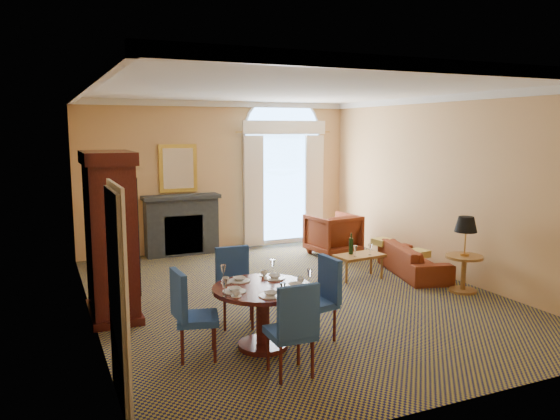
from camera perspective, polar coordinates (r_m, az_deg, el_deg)
name	(u,v)px	position (r m, az deg, el deg)	size (l,w,h in m)	color
ground	(293,295)	(8.76, 1.35, -8.88)	(7.50, 7.50, 0.00)	#13123A
room_envelope	(274,135)	(8.96, -0.59, 7.81)	(6.04, 7.52, 3.45)	tan
armoire	(111,238)	(7.91, -17.29, -2.83)	(0.66, 1.18, 2.31)	#3F130E
dining_table	(263,302)	(6.59, -1.81, -9.58)	(1.20, 1.20, 0.96)	#3F130E
dining_chair_north	(235,281)	(7.41, -4.70, -7.36)	(0.58, 0.58, 1.04)	navy
dining_chair_south	(294,324)	(5.81, 1.48, -11.85)	(0.48, 0.49, 1.04)	navy
dining_chair_east	(322,293)	(6.87, 4.37, -8.65)	(0.55, 0.55, 1.04)	navy
dining_chair_west	(189,309)	(6.36, -9.53, -10.15)	(0.56, 0.56, 1.04)	navy
sofa	(414,260)	(10.22, 13.78, -5.06)	(1.83, 0.72, 0.54)	maroon
armchair	(333,234)	(11.47, 5.53, -2.54)	(0.92, 0.95, 0.87)	maroon
coffee_table	(359,256)	(9.70, 8.24, -4.74)	(0.90, 0.56, 0.81)	#925F2C
side_table	(465,245)	(9.24, 18.76, -3.49)	(0.60, 0.60, 1.21)	#925F2C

